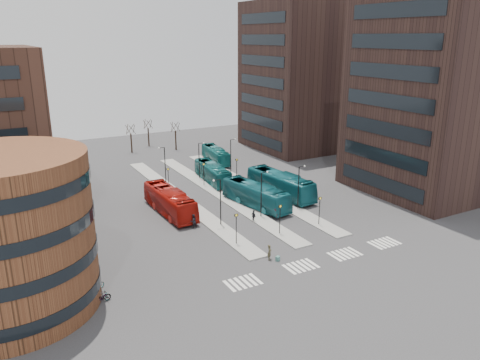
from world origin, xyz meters
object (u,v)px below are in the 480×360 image
commuter_b (254,216)px  teal_bus_c (280,184)px  commuter_c (276,214)px  bicycle_mid (101,296)px  traveller (270,252)px  commuter_a (193,221)px  teal_bus_d (216,155)px  teal_bus_a (256,195)px  red_bus (170,201)px  bicycle_far (95,285)px  teal_bus_b (213,173)px  bicycle_near (102,298)px  suitcase (278,259)px

commuter_b → teal_bus_c: bearing=-54.1°
commuter_c → bicycle_mid: commuter_c is taller
traveller → commuter_a: commuter_a is taller
teal_bus_d → bicycle_mid: (-30.79, -39.21, -0.95)m
teal_bus_a → commuter_c: teal_bus_a is taller
red_bus → bicycle_far: (-13.47, -15.54, -1.27)m
teal_bus_b → commuter_a: (-10.63, -16.48, -0.64)m
teal_bus_b → teal_bus_c: (5.87, -11.35, 0.27)m
commuter_c → teal_bus_b: bearing=-158.3°
teal_bus_a → teal_bus_b: teal_bus_a is taller
red_bus → teal_bus_b: bearing=40.1°
traveller → teal_bus_a: bearing=21.2°
teal_bus_b → teal_bus_c: 12.78m
bicycle_near → red_bus: bearing=-55.9°
commuter_a → bicycle_mid: commuter_a is taller
bicycle_near → bicycle_mid: bicycle_mid is taller
teal_bus_d → commuter_c: bearing=-93.6°
red_bus → traveller: red_bus is taller
suitcase → teal_bus_a: 17.09m
teal_bus_b → bicycle_mid: size_ratio=6.44×
red_bus → teal_bus_a: (11.64, -3.26, -0.06)m
suitcase → teal_bus_c: teal_bus_c is taller
bicycle_far → teal_bus_c: bearing=-76.0°
red_bus → commuter_a: red_bus is taller
traveller → red_bus: bearing=60.4°
bicycle_near → bicycle_mid: bearing=-19.5°
commuter_a → bicycle_mid: bearing=29.3°
commuter_c → bicycle_mid: size_ratio=0.96×
teal_bus_a → commuter_a: teal_bus_a is taller
traveller → bicycle_mid: 17.93m
suitcase → teal_bus_d: bearing=52.7°
bicycle_far → red_bus: bearing=-52.1°
bicycle_mid → teal_bus_a: bearing=-47.8°
bicycle_far → commuter_a: bearing=-67.9°
suitcase → teal_bus_b: size_ratio=0.05×
red_bus → commuter_b: (8.46, -8.12, -0.95)m
red_bus → teal_bus_b: red_bus is taller
traveller → bicycle_near: size_ratio=0.93×
red_bus → commuter_c: red_bus is taller
teal_bus_b → commuter_a: size_ratio=6.13×
suitcase → teal_bus_a: bearing=46.9°
teal_bus_b → bicycle_far: bearing=-128.8°
red_bus → suitcase: bearing=-76.9°
teal_bus_a → teal_bus_c: size_ratio=0.93×
commuter_b → bicycle_far: commuter_b is taller
suitcase → red_bus: bearing=84.6°
teal_bus_b → commuter_c: size_ratio=6.73×
suitcase → bicycle_mid: (-18.54, 1.05, 0.26)m
bicycle_near → teal_bus_d: bearing=-57.4°
red_bus → bicycle_far: size_ratio=6.97×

